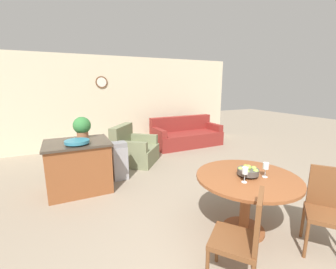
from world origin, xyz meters
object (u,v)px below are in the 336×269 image
(potted_plant, at_px, (82,127))
(fruit_bowl, at_px, (248,171))
(dining_chair_near_left, at_px, (243,236))
(kitchen_island, at_px, (79,166))
(couch, at_px, (186,136))
(wine_glass_left, at_px, (245,171))
(wine_glass_right, at_px, (266,167))
(trash_bin, at_px, (120,161))
(dining_table, at_px, (247,189))
(teal_bowl, at_px, (77,142))
(dining_chair_near_right, at_px, (327,206))
(armchair, at_px, (134,150))

(potted_plant, bearing_deg, fruit_bowl, -55.19)
(dining_chair_near_left, relative_size, potted_plant, 2.41)
(kitchen_island, height_order, couch, kitchen_island)
(dining_chair_near_left, relative_size, wine_glass_left, 5.19)
(wine_glass_right, bearing_deg, trash_bin, 116.30)
(dining_table, distance_m, teal_bowl, 2.72)
(dining_chair_near_right, distance_m, wine_glass_right, 0.76)
(wine_glass_left, height_order, potted_plant, potted_plant)
(trash_bin, bearing_deg, teal_bowl, -154.79)
(dining_table, distance_m, armchair, 3.23)
(fruit_bowl, bearing_deg, trash_bin, 113.95)
(kitchen_island, bearing_deg, wine_glass_left, -54.49)
(wine_glass_right, relative_size, potted_plant, 0.46)
(wine_glass_right, bearing_deg, fruit_bowl, 147.66)
(wine_glass_left, xyz_separation_m, wine_glass_right, (0.34, 0.01, 0.00))
(dining_table, relative_size, trash_bin, 1.66)
(wine_glass_left, distance_m, trash_bin, 2.68)
(wine_glass_right, xyz_separation_m, teal_bowl, (-2.00, 2.10, 0.04))
(wine_glass_left, height_order, wine_glass_right, same)
(fruit_bowl, height_order, couch, fruit_bowl)
(wine_glass_right, bearing_deg, teal_bowl, 133.53)
(teal_bowl, bearing_deg, wine_glass_right, -46.47)
(trash_bin, distance_m, couch, 3.01)
(armchair, bearing_deg, teal_bowl, 171.19)
(wine_glass_left, bearing_deg, teal_bowl, 128.14)
(dining_chair_near_right, distance_m, potted_plant, 3.87)
(kitchen_island, xyz_separation_m, trash_bin, (0.77, 0.16, -0.07))
(teal_bowl, bearing_deg, armchair, 42.08)
(wine_glass_right, bearing_deg, dining_chair_near_left, -148.18)
(dining_table, bearing_deg, wine_glass_left, -145.36)
(dining_table, height_order, wine_glass_left, wine_glass_left)
(dining_table, height_order, fruit_bowl, fruit_bowl)
(wine_glass_left, distance_m, potted_plant, 2.98)
(fruit_bowl, bearing_deg, armchair, 99.20)
(dining_chair_near_right, height_order, potted_plant, potted_plant)
(kitchen_island, distance_m, armchair, 1.64)
(dining_table, bearing_deg, potted_plant, 124.80)
(fruit_bowl, bearing_deg, couch, 70.28)
(dining_table, xyz_separation_m, dining_chair_near_left, (-0.62, -0.60, -0.06))
(dining_chair_near_right, distance_m, kitchen_island, 3.72)
(wine_glass_right, xyz_separation_m, armchair, (-0.69, 3.28, -0.60))
(dining_chair_near_left, relative_size, kitchen_island, 0.88)
(couch, bearing_deg, wine_glass_right, -108.45)
(dining_chair_near_left, height_order, wine_glass_right, dining_chair_near_left)
(armchair, bearing_deg, dining_chair_near_left, -142.54)
(wine_glass_left, bearing_deg, dining_table, 34.64)
(wine_glass_left, height_order, kitchen_island, wine_glass_left)
(wine_glass_left, bearing_deg, trash_bin, 109.56)
(dining_table, distance_m, trash_bin, 2.59)
(potted_plant, bearing_deg, dining_table, -55.20)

